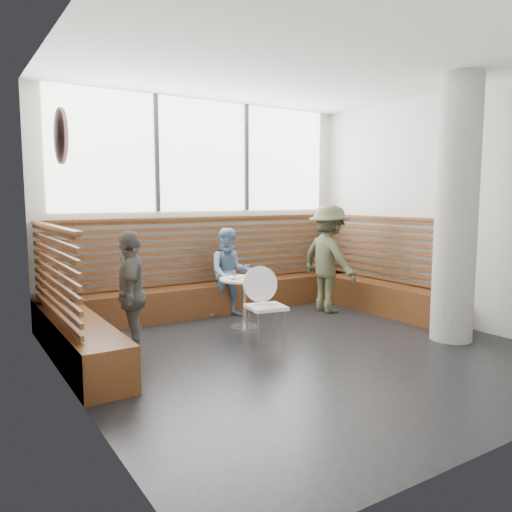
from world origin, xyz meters
TOP-DOWN VIEW (x-y plane):
  - room at (0.00, 0.00)m, footprint 5.00×5.00m
  - booth at (0.00, 1.77)m, footprint 5.00×2.50m
  - concrete_column at (1.85, -0.60)m, footprint 0.50×0.50m
  - wall_art at (-2.46, 0.40)m, footprint 0.03×0.50m
  - cafe_table at (-0.03, 1.24)m, footprint 0.66×0.66m
  - cafe_chair at (-0.20, 0.53)m, footprint 0.44×0.43m
  - adult_man at (1.57, 1.40)m, footprint 0.62×1.07m
  - child_back at (0.13, 1.93)m, footprint 0.77×0.68m
  - child_left at (-1.70, 0.86)m, footprint 0.62×0.89m
  - plate_near at (-0.17, 1.33)m, footprint 0.21×0.21m
  - plate_far at (0.01, 1.35)m, footprint 0.21×0.21m
  - glass_left at (-0.20, 1.23)m, footprint 0.07×0.07m
  - glass_mid at (0.06, 1.17)m, footprint 0.06×0.06m
  - glass_right at (0.13, 1.25)m, footprint 0.07×0.07m
  - menu_card at (0.01, 1.08)m, footprint 0.23×0.19m

SIDE VIEW (x-z plane):
  - booth at x=0.00m, z-range -0.31..1.13m
  - cafe_table at x=-0.03m, z-range 0.15..0.83m
  - cafe_chair at x=-0.20m, z-range 0.08..1.00m
  - child_back at x=0.13m, z-range 0.00..1.31m
  - menu_card at x=0.01m, z-range 0.68..0.68m
  - plate_near at x=-0.17m, z-range 0.68..0.69m
  - plate_far at x=0.01m, z-range 0.68..0.69m
  - child_left at x=-1.70m, z-range 0.00..1.40m
  - glass_mid at x=0.06m, z-range 0.68..0.78m
  - glass_right at x=0.13m, z-range 0.68..0.79m
  - glass_left at x=-0.20m, z-range 0.68..0.79m
  - adult_man at x=1.57m, z-range 0.00..1.64m
  - concrete_column at x=1.85m, z-range 0.00..3.20m
  - room at x=0.00m, z-range 0.00..3.20m
  - wall_art at x=-2.46m, z-range 2.05..2.55m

